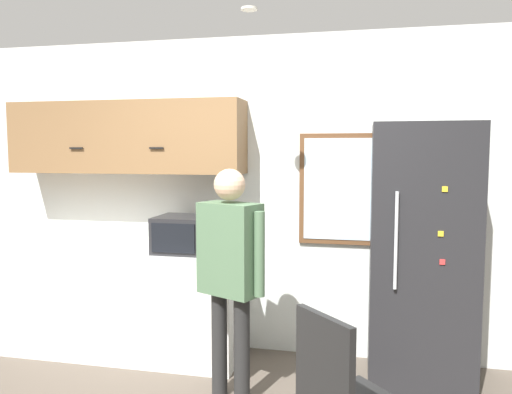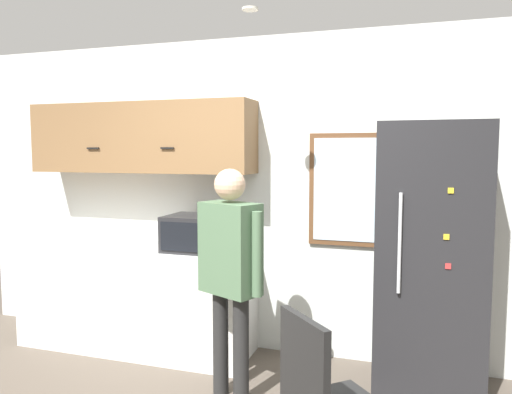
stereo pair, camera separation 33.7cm
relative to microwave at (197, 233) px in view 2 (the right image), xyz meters
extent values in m
cube|color=silver|center=(0.56, 0.37, 0.29)|extent=(6.00, 0.06, 2.70)
cube|color=silver|center=(-0.61, 0.02, -0.60)|extent=(2.07, 0.63, 0.91)
cube|color=olive|center=(-0.61, 0.16, 0.80)|extent=(2.07, 0.36, 0.61)
cube|color=black|center=(-0.97, -0.04, 0.70)|extent=(0.12, 0.01, 0.01)
cube|color=black|center=(-0.25, -0.04, 0.70)|extent=(0.12, 0.01, 0.01)
cube|color=#232326|center=(0.00, 0.00, 0.00)|extent=(0.51, 0.41, 0.30)
cube|color=black|center=(-0.05, -0.21, 0.00)|extent=(0.36, 0.01, 0.23)
cube|color=#B2B2B2|center=(0.21, -0.21, 0.00)|extent=(0.07, 0.01, 0.24)
cylinder|color=black|center=(0.43, -0.55, -0.68)|extent=(0.11, 0.11, 0.76)
cylinder|color=black|center=(0.61, -0.63, -0.68)|extent=(0.11, 0.11, 0.76)
cube|color=#4C6B4C|center=(0.52, -0.59, 0.02)|extent=(0.48, 0.38, 0.63)
sphere|color=#D8AD8C|center=(0.52, -0.59, 0.45)|extent=(0.21, 0.21, 0.21)
cylinder|color=#4C6B4C|center=(0.29, -0.49, 0.01)|extent=(0.07, 0.07, 0.56)
cylinder|color=#4C6B4C|center=(0.75, -0.69, 0.01)|extent=(0.07, 0.07, 0.56)
cube|color=#232326|center=(1.83, 0.01, -0.09)|extent=(0.74, 0.63, 1.94)
cylinder|color=silver|center=(1.63, -0.32, 0.07)|extent=(0.02, 0.02, 0.68)
cube|color=yellow|center=(1.92, -0.31, 0.12)|extent=(0.04, 0.01, 0.04)
cube|color=yellow|center=(1.93, -0.31, 0.42)|extent=(0.04, 0.01, 0.04)
cube|color=red|center=(1.93, -0.31, -0.07)|extent=(0.04, 0.01, 0.04)
cube|color=black|center=(1.23, -1.45, -0.37)|extent=(0.31, 0.34, 0.49)
cube|color=brown|center=(1.21, 0.33, 0.37)|extent=(0.66, 0.04, 0.92)
cube|color=silver|center=(1.21, 0.31, 0.37)|extent=(0.58, 0.01, 0.84)
cylinder|color=white|center=(0.64, -0.50, 1.62)|extent=(0.11, 0.11, 0.01)
camera|label=1|loc=(1.41, -3.83, 0.68)|focal=35.00mm
camera|label=2|loc=(1.74, -3.74, 0.68)|focal=35.00mm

